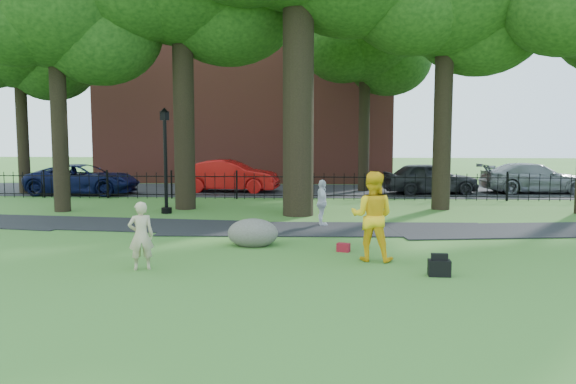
# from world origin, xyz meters

# --- Properties ---
(ground) EXTENTS (120.00, 120.00, 0.00)m
(ground) POSITION_xyz_m (0.00, 0.00, 0.00)
(ground) COLOR #3C6A25
(ground) RESTS_ON ground
(footpath) EXTENTS (36.07, 3.85, 0.03)m
(footpath) POSITION_xyz_m (1.00, 3.90, 0.00)
(footpath) COLOR black
(footpath) RESTS_ON ground
(street) EXTENTS (80.00, 7.00, 0.02)m
(street) POSITION_xyz_m (0.00, 16.00, 0.00)
(street) COLOR black
(street) RESTS_ON ground
(iron_fence) EXTENTS (44.00, 0.04, 1.20)m
(iron_fence) POSITION_xyz_m (0.00, 12.00, 0.60)
(iron_fence) COLOR black
(iron_fence) RESTS_ON ground
(brick_building) EXTENTS (18.00, 8.00, 12.00)m
(brick_building) POSITION_xyz_m (-4.00, 24.00, 6.00)
(brick_building) COLOR brown
(brick_building) RESTS_ON ground
(woman) EXTENTS (0.63, 0.52, 1.48)m
(woman) POSITION_xyz_m (-3.02, -1.45, 0.74)
(woman) COLOR tan
(woman) RESTS_ON ground
(man) EXTENTS (1.16, 0.99, 2.07)m
(man) POSITION_xyz_m (2.02, -0.26, 1.03)
(man) COLOR yellow
(man) RESTS_ON ground
(pedestrian) EXTENTS (0.47, 0.91, 1.48)m
(pedestrian) POSITION_xyz_m (0.87, 4.61, 0.74)
(pedestrian) COLOR silver
(pedestrian) RESTS_ON ground
(boulder) EXTENTS (1.55, 1.33, 0.78)m
(boulder) POSITION_xyz_m (-0.94, 1.31, 0.39)
(boulder) COLOR slate
(boulder) RESTS_ON ground
(lamppost) EXTENTS (0.39, 0.39, 3.89)m
(lamppost) POSITION_xyz_m (-4.90, 7.21, 1.91)
(lamppost) COLOR black
(lamppost) RESTS_ON ground
(backpack) EXTENTS (0.46, 0.30, 0.34)m
(backpack) POSITION_xyz_m (3.28, -1.64, 0.17)
(backpack) COLOR black
(backpack) RESTS_ON ground
(red_bag) EXTENTS (0.36, 0.29, 0.21)m
(red_bag) POSITION_xyz_m (1.40, 0.67, 0.11)
(red_bag) COLOR maroon
(red_bag) RESTS_ON ground
(red_sedan) EXTENTS (5.07, 2.05, 1.64)m
(red_sedan) POSITION_xyz_m (-3.84, 15.08, 0.82)
(red_sedan) COLOR red
(red_sedan) RESTS_ON ground
(navy_van) EXTENTS (5.40, 2.60, 1.48)m
(navy_van) POSITION_xyz_m (-10.76, 13.52, 0.74)
(navy_van) COLOR #0C113C
(navy_van) RESTS_ON ground
(grey_car) EXTENTS (4.81, 2.47, 1.57)m
(grey_car) POSITION_xyz_m (6.18, 14.78, 0.78)
(grey_car) COLOR black
(grey_car) RESTS_ON ground
(silver_car) EXTENTS (5.32, 2.46, 1.50)m
(silver_car) POSITION_xyz_m (11.40, 15.50, 0.75)
(silver_car) COLOR gray
(silver_car) RESTS_ON ground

